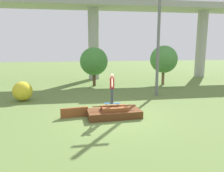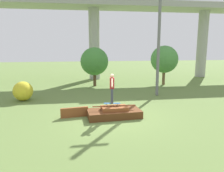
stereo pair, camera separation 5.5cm
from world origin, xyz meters
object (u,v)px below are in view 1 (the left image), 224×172
at_px(tree_behind_right, 164,59).
at_px(skateboard, 112,103).
at_px(tree_behind_left, 94,61).
at_px(bush_yellow_flowering, 23,91).
at_px(skater, 112,87).
at_px(utility_pole, 158,36).

bearing_deg(tree_behind_right, skateboard, -125.82).
xyz_separation_m(skateboard, tree_behind_left, (-0.22, 8.61, 1.47)).
bearing_deg(bush_yellow_flowering, skater, -38.55).
height_order(tree_behind_left, tree_behind_right, tree_behind_right).
bearing_deg(tree_behind_right, bush_yellow_flowering, -159.39).
relative_size(tree_behind_right, bush_yellow_flowering, 2.83).
xyz_separation_m(utility_pole, tree_behind_right, (2.10, 4.02, -1.83)).
distance_m(skater, utility_pole, 6.33).
bearing_deg(bush_yellow_flowering, tree_behind_right, 20.61).
relative_size(skater, utility_pole, 0.18).
bearing_deg(skater, bush_yellow_flowering, 141.45).
height_order(tree_behind_left, bush_yellow_flowering, tree_behind_left).
xyz_separation_m(skater, utility_pole, (3.89, 4.26, 2.60)).
bearing_deg(tree_behind_left, tree_behind_right, -2.98).
distance_m(skateboard, bush_yellow_flowering, 6.58).
distance_m(skater, tree_behind_right, 10.25).
relative_size(skater, tree_behind_left, 0.43).
distance_m(skateboard, utility_pole, 6.72).
bearing_deg(skateboard, tree_behind_right, 54.18).
bearing_deg(skateboard, bush_yellow_flowering, 141.45).
relative_size(skater, tree_behind_right, 0.41).
xyz_separation_m(tree_behind_left, bush_yellow_flowering, (-4.93, -4.51, -1.53)).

